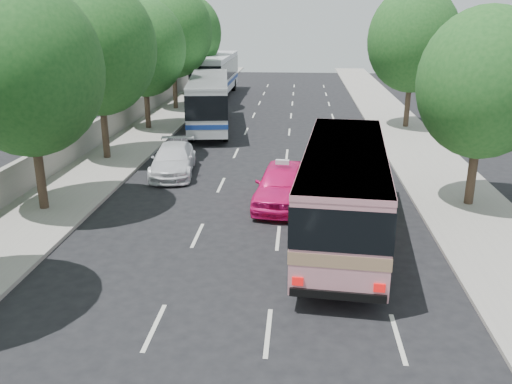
# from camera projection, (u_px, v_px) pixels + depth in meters

# --- Properties ---
(ground) EXTENTS (120.00, 120.00, 0.00)m
(ground) POSITION_uv_depth(u_px,v_px,m) (237.00, 292.00, 15.51)
(ground) COLOR black
(ground) RESTS_ON ground
(sidewalk_left) EXTENTS (4.00, 90.00, 0.15)m
(sidewalk_left) POSITION_uv_depth(u_px,v_px,m) (142.00, 135.00, 35.05)
(sidewalk_left) COLOR #9E998E
(sidewalk_left) RESTS_ON ground
(sidewalk_right) EXTENTS (4.00, 90.00, 0.12)m
(sidewalk_right) POSITION_uv_depth(u_px,v_px,m) (409.00, 140.00, 33.76)
(sidewalk_right) COLOR #9E998E
(sidewalk_right) RESTS_ON ground
(low_wall) EXTENTS (0.30, 90.00, 1.50)m
(low_wall) POSITION_uv_depth(u_px,v_px,m) (114.00, 122.00, 34.93)
(low_wall) COLOR #9E998E
(low_wall) RESTS_ON sidewalk_left
(tree_left_b) EXTENTS (5.70, 5.70, 8.88)m
(tree_left_b) POSITION_uv_depth(u_px,v_px,m) (27.00, 64.00, 19.94)
(tree_left_b) COLOR #38281E
(tree_left_b) RESTS_ON ground
(tree_left_c) EXTENTS (6.00, 6.00, 9.35)m
(tree_left_c) POSITION_uv_depth(u_px,v_px,m) (98.00, 43.00, 27.42)
(tree_left_c) COLOR #38281E
(tree_left_c) RESTS_ON ground
(tree_left_d) EXTENTS (5.52, 5.52, 8.60)m
(tree_left_d) POSITION_uv_depth(u_px,v_px,m) (144.00, 44.00, 35.14)
(tree_left_d) COLOR #38281E
(tree_left_d) RESTS_ON ground
(tree_left_e) EXTENTS (6.30, 6.30, 9.82)m
(tree_left_e) POSITION_uv_depth(u_px,v_px,m) (173.00, 28.00, 42.45)
(tree_left_e) COLOR #38281E
(tree_left_e) RESTS_ON ground
(tree_left_f) EXTENTS (5.88, 5.88, 9.16)m
(tree_left_f) POSITION_uv_depth(u_px,v_px,m) (191.00, 31.00, 50.17)
(tree_left_f) COLOR #38281E
(tree_left_f) RESTS_ON ground
(tree_right_near) EXTENTS (5.10, 5.10, 7.95)m
(tree_right_near) POSITION_uv_depth(u_px,v_px,m) (487.00, 79.00, 20.71)
(tree_right_near) COLOR #38281E
(tree_right_near) RESTS_ON ground
(tree_right_far) EXTENTS (6.00, 6.00, 9.35)m
(tree_right_far) POSITION_uv_depth(u_px,v_px,m) (415.00, 36.00, 35.53)
(tree_right_far) COLOR #38281E
(tree_right_far) RESTS_ON ground
(pink_bus) EXTENTS (3.58, 10.60, 3.32)m
(pink_bus) POSITION_uv_depth(u_px,v_px,m) (344.00, 184.00, 18.39)
(pink_bus) COLOR #D08691
(pink_bus) RESTS_ON ground
(pink_taxi) EXTENTS (2.49, 5.22, 1.72)m
(pink_taxi) POSITION_uv_depth(u_px,v_px,m) (282.00, 184.00, 22.37)
(pink_taxi) COLOR #EE1474
(pink_taxi) RESTS_ON ground
(white_pickup) EXTENTS (2.55, 5.12, 1.43)m
(white_pickup) POSITION_uv_depth(u_px,v_px,m) (173.00, 160.00, 26.65)
(white_pickup) COLOR silver
(white_pickup) RESTS_ON ground
(tour_coach_front) EXTENTS (4.05, 11.81, 3.46)m
(tour_coach_front) POSITION_uv_depth(u_px,v_px,m) (209.00, 98.00, 36.70)
(tour_coach_front) COLOR silver
(tour_coach_front) RESTS_ON ground
(tour_coach_rear) EXTENTS (2.82, 12.79, 3.83)m
(tour_coach_rear) POSITION_uv_depth(u_px,v_px,m) (216.00, 72.00, 51.03)
(tour_coach_rear) COLOR silver
(tour_coach_rear) RESTS_ON ground
(taxi_roof_sign) EXTENTS (0.56, 0.23, 0.18)m
(taxi_roof_sign) POSITION_uv_depth(u_px,v_px,m) (282.00, 162.00, 22.07)
(taxi_roof_sign) COLOR silver
(taxi_roof_sign) RESTS_ON pink_taxi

